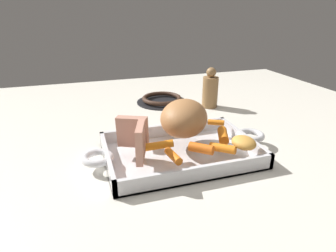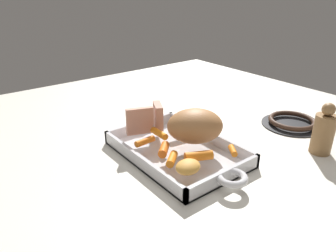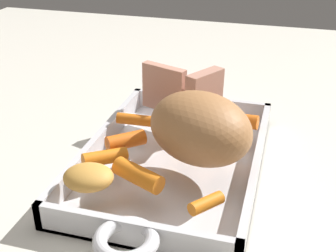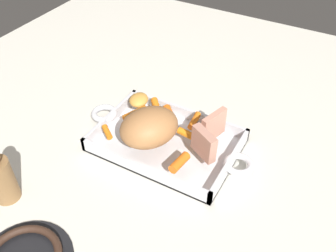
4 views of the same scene
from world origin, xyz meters
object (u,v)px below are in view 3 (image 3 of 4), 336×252
Objects in this scene: baby_carrot_southeast at (105,157)px; potato_golden_small at (88,177)px; baby_carrot_long at (136,120)px; baby_carrot_northwest at (138,175)px; baby_carrot_center_right at (126,141)px; pork_roast at (200,128)px; roasting_dish at (174,160)px; roast_slice_thin at (164,88)px; baby_carrot_short at (174,119)px; roast_slice_thick at (204,93)px; baby_carrot_northeast at (206,203)px; baby_carrot_southwest at (238,120)px.

potato_golden_small is (-0.05, -0.00, 0.00)m from baby_carrot_southeast.
baby_carrot_long is (0.12, -0.00, -0.00)m from baby_carrot_southeast.
baby_carrot_center_right is at bearing 30.14° from baby_carrot_northwest.
pork_roast is 2.55× the size of baby_carrot_long.
roast_slice_thin reaches higher than roasting_dish.
baby_carrot_northwest is at bearing 179.41° from baby_carrot_short.
baby_carrot_short is 0.10m from baby_carrot_center_right.
baby_carrot_southeast is 0.06m from baby_carrot_northwest.
potato_golden_small reaches higher than baby_carrot_center_right.
roast_slice_thick is (0.13, 0.02, -0.01)m from pork_roast.
pork_roast is 0.16m from potato_golden_small.
pork_roast is 0.14m from roast_slice_thick.
baby_carrot_northeast is 0.72× the size of potato_golden_small.
pork_roast is 1.94× the size of roast_slice_thin.
roast_slice_thin is at bearing 77.69° from baby_carrot_southwest.
roast_slice_thin reaches higher than baby_carrot_northwest.
baby_carrot_northwest is at bearing 152.10° from baby_carrot_southwest.
baby_carrot_northwest is (-0.08, 0.06, -0.03)m from pork_roast.
baby_carrot_southwest is (-0.03, -0.12, -0.03)m from roast_slice_thin.
baby_carrot_long is (0.17, 0.14, 0.00)m from baby_carrot_northeast.
potato_golden_small is (-0.24, 0.09, -0.02)m from roast_slice_thick.
pork_roast is at bearing -66.94° from baby_carrot_southeast.
roast_slice_thick is 0.07m from baby_carrot_short.
baby_carrot_southeast is at bearing 166.28° from baby_carrot_center_right.
baby_carrot_short reaches higher than baby_carrot_long.
roast_slice_thin is 1.12× the size of baby_carrot_northwest.
potato_golden_small is at bearing -179.70° from baby_carrot_long.
roast_slice_thick reaches higher than baby_carrot_northwest.
baby_carrot_northwest is 1.13× the size of baby_carrot_southwest.
baby_carrot_southeast is 0.99× the size of baby_carrot_southwest.
baby_carrot_southwest is (0.18, -0.10, -0.00)m from baby_carrot_northwest.
baby_carrot_center_right is at bearing -171.57° from baby_carrot_long.
baby_carrot_northwest is (-0.03, -0.06, 0.00)m from baby_carrot_southeast.
potato_golden_small is at bearing 173.71° from roast_slice_thin.
baby_carrot_long is at bearing 59.94° from roasting_dish.
roasting_dish is 0.07m from baby_carrot_short.
baby_carrot_short is at bearing -23.71° from baby_carrot_southeast.
baby_carrot_center_right is (-0.03, 0.06, 0.04)m from roasting_dish.
baby_carrot_southwest is 0.86× the size of baby_carrot_short.
roast_slice_thin reaches higher than baby_carrot_southeast.
roast_slice_thick is 1.61× the size of baby_carrot_northeast.
baby_carrot_northwest is at bearing 143.62° from pork_roast.
roast_slice_thin is at bearing -22.78° from baby_carrot_long.
roasting_dish is 10.52× the size of baby_carrot_northeast.
pork_roast reaches higher than potato_golden_small.
roast_slice_thin is at bearing 7.76° from baby_carrot_northwest.
baby_carrot_southeast is at bearing 156.29° from baby_carrot_short.
baby_carrot_southeast reaches higher than baby_carrot_northeast.
roast_slice_thin is 1.31× the size of baby_carrot_long.
baby_carrot_northwest is 0.09m from baby_carrot_northeast.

